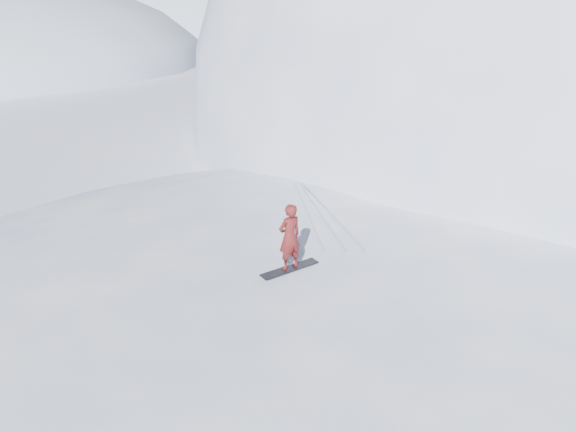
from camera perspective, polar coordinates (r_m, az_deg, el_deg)
name	(u,v)px	position (r m, az deg, el deg)	size (l,w,h in m)	color
ground	(393,385)	(15.07, 10.64, -16.50)	(400.00, 400.00, 0.00)	white
near_ridge	(405,318)	(17.63, 11.77, -10.09)	(36.00, 28.00, 4.80)	white
peak_shoulder	(489,153)	(35.23, 19.72, 6.03)	(28.00, 24.00, 18.00)	white
far_ridge_c	(82,29)	(127.10, -20.22, 17.42)	(140.00, 90.00, 36.00)	white
wind_bumps	(358,336)	(16.62, 7.14, -12.02)	(16.00, 14.40, 1.00)	white
snowboard	(290,269)	(14.89, 0.16, -5.36)	(1.71, 0.32, 0.03)	black
snowboarder	(290,237)	(14.47, 0.17, -2.15)	(0.66, 0.43, 1.81)	maroon
board_tracks	(319,212)	(18.43, 3.19, 0.42)	(1.78, 5.98, 0.04)	silver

